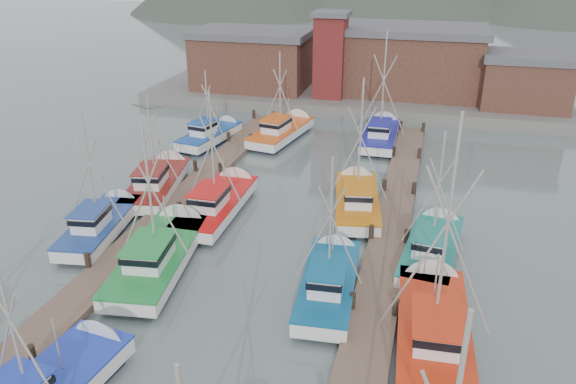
% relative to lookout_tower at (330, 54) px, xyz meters
% --- Properties ---
extents(ground, '(260.00, 260.00, 0.00)m').
position_rel_lookout_tower_xyz_m(ground, '(2.00, -33.00, -5.55)').
color(ground, '#536362').
rests_on(ground, ground).
extents(dock_left, '(2.30, 46.00, 1.50)m').
position_rel_lookout_tower_xyz_m(dock_left, '(-5.00, -28.96, -5.34)').
color(dock_left, brown).
rests_on(dock_left, ground).
extents(dock_right, '(2.30, 46.00, 1.50)m').
position_rel_lookout_tower_xyz_m(dock_right, '(9.00, -28.96, -5.34)').
color(dock_right, brown).
rests_on(dock_right, ground).
extents(quay, '(44.00, 16.00, 1.20)m').
position_rel_lookout_tower_xyz_m(quay, '(2.00, 4.00, -4.95)').
color(quay, slate).
rests_on(quay, ground).
extents(shed_left, '(12.72, 8.48, 6.20)m').
position_rel_lookout_tower_xyz_m(shed_left, '(-9.00, 2.00, -1.21)').
color(shed_left, brown).
rests_on(shed_left, quay).
extents(shed_center, '(14.84, 9.54, 6.90)m').
position_rel_lookout_tower_xyz_m(shed_center, '(8.00, 4.00, -0.86)').
color(shed_center, brown).
rests_on(shed_center, quay).
extents(shed_right, '(8.48, 6.36, 5.20)m').
position_rel_lookout_tower_xyz_m(shed_right, '(19.00, 1.00, -1.71)').
color(shed_right, brown).
rests_on(shed_right, quay).
extents(lookout_tower, '(3.60, 3.60, 8.50)m').
position_rel_lookout_tower_xyz_m(lookout_tower, '(0.00, 0.00, 0.00)').
color(lookout_tower, maroon).
rests_on(lookout_tower, quay).
extents(distant_hills, '(175.00, 140.00, 42.00)m').
position_rel_lookout_tower_xyz_m(distant_hills, '(-10.76, 89.59, -5.55)').
color(distant_hills, '#414B3F').
rests_on(distant_hills, ground).
extents(boat_4, '(4.26, 10.04, 9.03)m').
position_rel_lookout_tower_xyz_m(boat_4, '(-2.69, -33.11, -4.87)').
color(boat_4, black).
rests_on(boat_4, ground).
extents(boat_5, '(3.23, 8.39, 8.07)m').
position_rel_lookout_tower_xyz_m(boat_5, '(6.61, -33.35, -4.87)').
color(boat_5, black).
rests_on(boat_5, ground).
extents(boat_6, '(3.50, 8.24, 8.37)m').
position_rel_lookout_tower_xyz_m(boat_6, '(-7.70, -30.78, -4.87)').
color(boat_6, black).
rests_on(boat_6, ground).
extents(boat_7, '(4.56, 9.73, 11.41)m').
position_rel_lookout_tower_xyz_m(boat_7, '(11.68, -35.64, -4.86)').
color(boat_7, black).
rests_on(boat_7, ground).
extents(boat_8, '(3.61, 9.15, 8.94)m').
position_rel_lookout_tower_xyz_m(boat_8, '(-2.03, -26.25, -4.87)').
color(boat_8, black).
rests_on(boat_8, ground).
extents(boat_9, '(4.06, 9.00, 9.52)m').
position_rel_lookout_tower_xyz_m(boat_9, '(6.48, -23.52, -4.87)').
color(boat_9, black).
rests_on(boat_9, ground).
extents(boat_10, '(4.32, 9.26, 7.81)m').
position_rel_lookout_tower_xyz_m(boat_10, '(-7.40, -24.11, -4.87)').
color(boat_10, black).
rests_on(boat_10, ground).
extents(boat_11, '(3.47, 8.55, 8.16)m').
position_rel_lookout_tower_xyz_m(boat_11, '(11.47, -28.59, -4.87)').
color(boat_11, black).
rests_on(boat_11, ground).
extents(boat_12, '(4.24, 9.35, 8.51)m').
position_rel_lookout_tower_xyz_m(boat_12, '(-1.95, -10.85, -4.87)').
color(boat_12, black).
rests_on(boat_12, ground).
extents(boat_13, '(4.06, 8.95, 10.30)m').
position_rel_lookout_tower_xyz_m(boat_13, '(6.48, -9.56, -4.86)').
color(boat_13, black).
rests_on(boat_13, ground).
extents(boat_14, '(3.68, 8.10, 6.92)m').
position_rel_lookout_tower_xyz_m(boat_14, '(-7.66, -13.45, -4.87)').
color(boat_14, black).
rests_on(boat_14, ground).
extents(gull_near, '(1.54, 0.61, 0.24)m').
position_rel_lookout_tower_xyz_m(gull_near, '(-2.08, -34.04, 3.49)').
color(gull_near, slate).
rests_on(gull_near, ground).
extents(gull_far, '(1.54, 0.61, 0.24)m').
position_rel_lookout_tower_xyz_m(gull_far, '(5.55, -28.19, 2.68)').
color(gull_far, slate).
rests_on(gull_far, ground).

